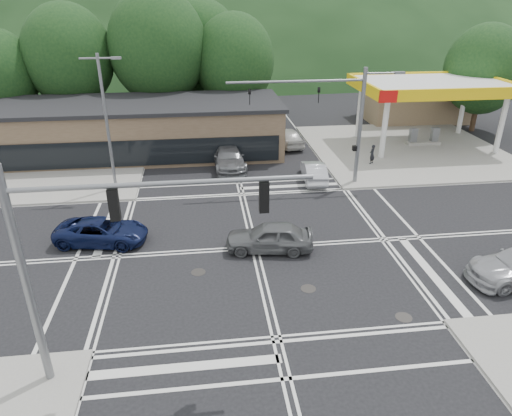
{
  "coord_description": "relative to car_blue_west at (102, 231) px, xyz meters",
  "views": [
    {
      "loc": [
        -2.54,
        -20.89,
        12.28
      ],
      "look_at": [
        0.33,
        1.97,
        1.4
      ],
      "focal_mm": 32.0,
      "sensor_mm": 36.0,
      "label": 1
    }
  ],
  "objects": [
    {
      "name": "car_queue_b",
      "position": [
        13.14,
        15.86,
        0.12
      ],
      "size": [
        2.6,
        4.92,
        1.6
      ],
      "primitive_type": "imported",
      "rotation": [
        0.0,
        0.0,
        3.3
      ],
      "color": "beige",
      "rests_on": "ground"
    },
    {
      "name": "gas_station_canopy",
      "position": [
        25.09,
        14.39,
        4.36
      ],
      "size": [
        12.32,
        8.34,
        5.75
      ],
      "color": "silver",
      "rests_on": "ground"
    },
    {
      "name": "signal_mast_sw",
      "position": [
        1.71,
        -9.8,
        4.44
      ],
      "size": [
        9.14,
        0.28,
        8.0
      ],
      "color": "slate",
      "rests_on": "ground"
    },
    {
      "name": "convenience_store",
      "position": [
        28.1,
        23.4,
        1.22
      ],
      "size": [
        10.0,
        6.0,
        3.8
      ],
      "primitive_type": "cube",
      "color": "#846B4F",
      "rests_on": "ground"
    },
    {
      "name": "commercial_row",
      "position": [
        0.1,
        15.4,
        1.32
      ],
      "size": [
        24.0,
        8.0,
        4.0
      ],
      "primitive_type": "cube",
      "color": "brown",
      "rests_on": "ground"
    },
    {
      "name": "sidewalk_nw",
      "position": [
        -6.9,
        13.4,
        -0.6
      ],
      "size": [
        16.0,
        16.0,
        0.15
      ],
      "primitive_type": "cube",
      "color": "gray",
      "rests_on": "ground"
    },
    {
      "name": "streetlight_nw",
      "position": [
        -0.34,
        7.4,
        4.37
      ],
      "size": [
        2.5,
        0.25,
        9.0
      ],
      "color": "slate",
      "rests_on": "ground"
    },
    {
      "name": "car_blue_west",
      "position": [
        0.0,
        0.0,
        0.0
      ],
      "size": [
        5.18,
        3.02,
        1.35
      ],
      "primitive_type": "imported",
      "rotation": [
        0.0,
        0.0,
        1.41
      ],
      "color": "#0C1438",
      "rests_on": "ground"
    },
    {
      "name": "signal_mast_ne",
      "position": [
        15.05,
        6.6,
        4.4
      ],
      "size": [
        11.65,
        0.3,
        8.0
      ],
      "color": "slate",
      "rests_on": "ground"
    },
    {
      "name": "car_queue_a",
      "position": [
        13.49,
        7.4,
        0.02
      ],
      "size": [
        1.86,
        4.34,
        1.39
      ],
      "primitive_type": "imported",
      "rotation": [
        0.0,
        0.0,
        3.05
      ],
      "color": "silver",
      "rests_on": "ground"
    },
    {
      "name": "sidewalk_ne",
      "position": [
        23.1,
        13.4,
        -0.6
      ],
      "size": [
        16.0,
        16.0,
        0.15
      ],
      "primitive_type": "cube",
      "color": "gray",
      "rests_on": "ground"
    },
    {
      "name": "ground",
      "position": [
        8.1,
        -1.6,
        -0.68
      ],
      "size": [
        120.0,
        120.0,
        0.0
      ],
      "primitive_type": "plane",
      "color": "black",
      "rests_on": "ground"
    },
    {
      "name": "tree_n_c",
      "position": [
        9.1,
        22.4,
        5.81
      ],
      "size": [
        7.6,
        7.6,
        10.87
      ],
      "color": "#382619",
      "rests_on": "ground"
    },
    {
      "name": "pedestrian",
      "position": [
        18.76,
        10.02,
        0.24
      ],
      "size": [
        0.66,
        0.64,
        1.53
      ],
      "primitive_type": "imported",
      "rotation": [
        0.0,
        0.0,
        3.87
      ],
      "color": "black",
      "rests_on": "sidewalk_ne"
    },
    {
      "name": "car_grey_center",
      "position": [
        8.85,
        -1.9,
        0.09
      ],
      "size": [
        4.74,
        2.44,
        1.54
      ],
      "primitive_type": "imported",
      "rotation": [
        0.0,
        0.0,
        -1.71
      ],
      "color": "#56585B",
      "rests_on": "ground"
    },
    {
      "name": "tree_n_a",
      "position": [
        -5.9,
        22.4,
        6.46
      ],
      "size": [
        8.0,
        8.0,
        11.75
      ],
      "color": "#382619",
      "rests_on": "ground"
    },
    {
      "name": "tree_n_b",
      "position": [
        2.1,
        22.4,
        7.11
      ],
      "size": [
        9.0,
        9.0,
        12.98
      ],
      "color": "#382619",
      "rests_on": "ground"
    },
    {
      "name": "tree_n_e",
      "position": [
        6.1,
        26.4,
        6.46
      ],
      "size": [
        8.4,
        8.4,
        11.98
      ],
      "color": "#382619",
      "rests_on": "ground"
    },
    {
      "name": "hill_north",
      "position": [
        8.1,
        88.4,
        -0.68
      ],
      "size": [
        252.0,
        126.0,
        140.0
      ],
      "primitive_type": "ellipsoid",
      "color": "#183216",
      "rests_on": "ground"
    },
    {
      "name": "tree_ne",
      "position": [
        32.1,
        18.4,
        5.16
      ],
      "size": [
        7.2,
        7.2,
        9.99
      ],
      "color": "#382619",
      "rests_on": "ground"
    },
    {
      "name": "car_northbound",
      "position": [
        7.6,
        10.97,
        0.15
      ],
      "size": [
        2.6,
        5.81,
        1.65
      ],
      "primitive_type": "imported",
      "rotation": [
        0.0,
        0.0,
        0.05
      ],
      "color": "#5C5D60",
      "rests_on": "ground"
    }
  ]
}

